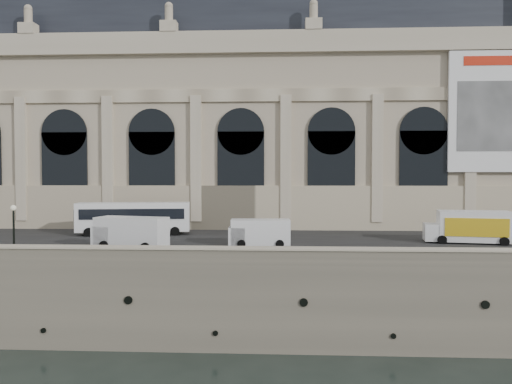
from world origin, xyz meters
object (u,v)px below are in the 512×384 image
bus_left (134,217)px  van_c (257,233)px  lamp_left (14,233)px  van_b (128,233)px  box_truck (469,227)px

bus_left → van_c: (13.00, -7.43, -0.68)m
bus_left → van_c: size_ratio=2.16×
bus_left → van_c: 14.99m
lamp_left → van_b: bearing=38.0°
bus_left → box_truck: 32.36m
bus_left → box_truck: (32.02, -4.66, -0.39)m
bus_left → lamp_left: lamp_left is taller
bus_left → van_b: (2.38, -9.70, -0.50)m
van_b → van_c: bearing=12.1°
van_b → van_c: (10.62, 2.27, -0.18)m
bus_left → van_b: bearing=-76.2°
bus_left → van_c: bearing=-29.7°
bus_left → lamp_left: size_ratio=2.90×
box_truck → bus_left: bearing=171.7°
van_b → bus_left: bearing=103.8°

